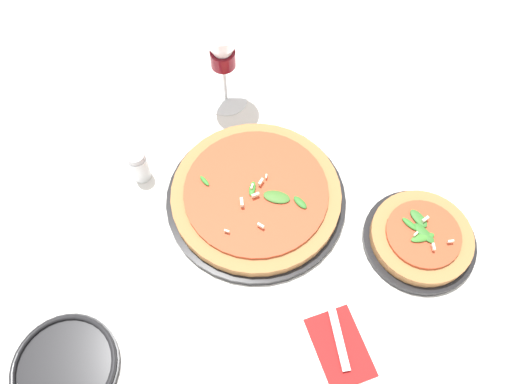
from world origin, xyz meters
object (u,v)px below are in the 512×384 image
(side_plate_white, at_px, (65,367))
(shaker_pepper, at_px, (139,166))
(pizza_arugula_main, at_px, (256,196))
(pizza_personal_side, at_px, (420,238))
(fork, at_px, (342,352))
(wine_glass, at_px, (222,51))

(side_plate_white, distance_m, shaker_pepper, 0.34)
(pizza_arugula_main, bearing_deg, side_plate_white, -63.77)
(side_plate_white, bearing_deg, pizza_personal_side, 91.22)
(pizza_arugula_main, bearing_deg, pizza_personal_side, 54.72)
(pizza_personal_side, distance_m, side_plate_white, 0.58)
(side_plate_white, bearing_deg, fork, 74.16)
(fork, xyz_separation_m, side_plate_white, (-0.11, -0.39, 0.00))
(side_plate_white, bearing_deg, shaker_pepper, 148.22)
(wine_glass, relative_size, side_plate_white, 1.15)
(pizza_arugula_main, height_order, pizza_personal_side, pizza_arugula_main)
(pizza_arugula_main, xyz_separation_m, wine_glass, (-0.23, 0.02, 0.11))
(fork, bearing_deg, pizza_arugula_main, -163.16)
(pizza_personal_side, xyz_separation_m, wine_glass, (-0.39, -0.21, 0.11))
(pizza_arugula_main, relative_size, pizza_personal_side, 1.67)
(pizza_personal_side, distance_m, wine_glass, 0.46)
(side_plate_white, height_order, shaker_pepper, shaker_pepper)
(wine_glass, xyz_separation_m, shaker_pepper, (0.12, -0.19, -0.09))
(shaker_pepper, bearing_deg, wine_glass, 121.66)
(pizza_personal_side, height_order, shaker_pepper, shaker_pepper)
(pizza_arugula_main, height_order, fork, pizza_arugula_main)
(pizza_arugula_main, distance_m, wine_glass, 0.26)
(pizza_personal_side, relative_size, side_plate_white, 1.17)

